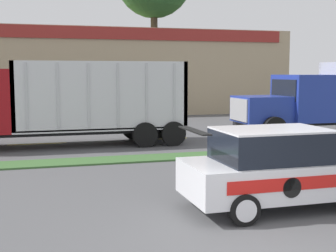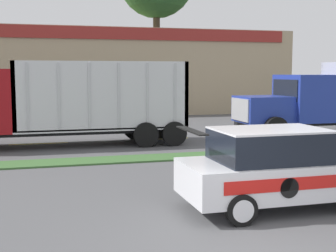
# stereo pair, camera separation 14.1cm
# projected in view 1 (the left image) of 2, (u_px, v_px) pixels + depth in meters

# --- Properties ---
(grass_verge) EXTENTS (120.00, 1.27, 0.06)m
(grass_verge) POSITION_uv_depth(u_px,v_px,m) (139.00, 159.00, 16.05)
(grass_verge) COLOR #3D6633
(grass_verge) RESTS_ON ground_plane
(centre_line_4) EXTENTS (2.40, 0.14, 0.01)m
(centre_line_4) POSITION_uv_depth(u_px,v_px,m) (37.00, 144.00, 19.58)
(centre_line_4) COLOR yellow
(centre_line_4) RESTS_ON ground_plane
(centre_line_5) EXTENTS (2.40, 0.14, 0.01)m
(centre_line_5) POSITION_uv_depth(u_px,v_px,m) (162.00, 139.00, 21.05)
(centre_line_5) COLOR yellow
(centre_line_5) RESTS_ON ground_plane
(centre_line_6) EXTENTS (2.40, 0.14, 0.01)m
(centre_line_6) POSITION_uv_depth(u_px,v_px,m) (270.00, 135.00, 22.51)
(centre_line_6) COLOR yellow
(centre_line_6) RESTS_ON ground_plane
(dump_truck_lead) EXTENTS (11.75, 2.72, 3.42)m
(dump_truck_lead) POSITION_uv_depth(u_px,v_px,m) (9.00, 107.00, 18.30)
(dump_truck_lead) COLOR black
(dump_truck_lead) RESTS_ON ground_plane
(dump_truck_mid) EXTENTS (11.25, 2.84, 3.48)m
(dump_truck_mid) POSITION_uv_depth(u_px,v_px,m) (331.00, 102.00, 22.40)
(dump_truck_mid) COLOR black
(dump_truck_mid) RESTS_ON ground_plane
(rally_car) EXTENTS (4.33, 2.06, 1.80)m
(rally_car) POSITION_uv_depth(u_px,v_px,m) (279.00, 168.00, 10.23)
(rally_car) COLOR white
(rally_car) RESTS_ON ground_plane
(store_building_backdrop) EXTENTS (37.43, 12.10, 6.01)m
(store_building_backdrop) POSITION_uv_depth(u_px,v_px,m) (28.00, 72.00, 35.35)
(store_building_backdrop) COLOR tan
(store_building_backdrop) RESTS_ON ground_plane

